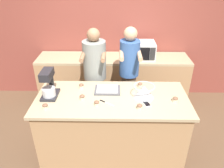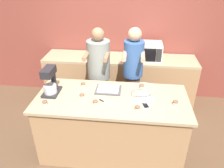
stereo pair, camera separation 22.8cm
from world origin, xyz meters
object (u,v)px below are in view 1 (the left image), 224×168
object	(u,v)px
person_right	(129,75)
cupcake_6	(82,97)
cupcake_0	(45,106)
cupcake_2	(140,85)
cupcake_1	(97,103)
cupcake_5	(140,106)
knife	(106,103)
stand_mixer	(49,85)
baking_tray	(107,90)
cell_phone	(146,103)
microwave_oven	(142,50)
cupcake_4	(81,86)
mixing_bowl	(144,91)
cupcake_3	(175,99)
person_left	(95,77)

from	to	relation	value
person_right	cupcake_6	xyz separation A→B (m)	(-0.64, -0.75, 0.06)
person_right	cupcake_0	bearing A→B (deg)	-138.01
cupcake_2	cupcake_1	bearing A→B (deg)	-140.79
cupcake_0	cupcake_5	size ratio (longest dim) A/B	1.00
knife	cupcake_2	xyz separation A→B (m)	(0.47, 0.42, 0.03)
stand_mixer	cupcake_2	size ratio (longest dim) A/B	5.59
baking_tray	cell_phone	world-z (taller)	baking_tray
microwave_oven	cupcake_0	xyz separation A→B (m)	(-1.33, -1.59, -0.14)
cupcake_2	person_right	bearing A→B (deg)	108.68
microwave_oven	cupcake_4	bearing A→B (deg)	-131.52
stand_mixer	cupcake_5	distance (m)	1.20
cell_phone	person_right	bearing A→B (deg)	101.95
microwave_oven	cupcake_1	distance (m)	1.67
mixing_bowl	cupcake_3	distance (m)	0.41
microwave_oven	knife	world-z (taller)	microwave_oven
knife	cupcake_1	distance (m)	0.13
baking_tray	cupcake_4	distance (m)	0.38
baking_tray	cell_phone	bearing A→B (deg)	-31.64
cupcake_1	person_right	bearing A→B (deg)	63.21
cupcake_0	cupcake_4	bearing A→B (deg)	54.11
cupcake_3	cupcake_5	xyz separation A→B (m)	(-0.47, -0.16, 0.00)
cell_phone	cupcake_6	bearing A→B (deg)	173.79
person_left	person_right	bearing A→B (deg)	-0.10
knife	cupcake_3	distance (m)	0.88
stand_mixer	microwave_oven	world-z (taller)	stand_mixer
baking_tray	cupcake_3	xyz separation A→B (m)	(0.87, -0.25, 0.01)
knife	cupcake_0	world-z (taller)	cupcake_0
person_left	knife	bearing A→B (deg)	-75.77
person_right	stand_mixer	world-z (taller)	person_right
baking_tray	cupcake_6	distance (m)	0.39
microwave_oven	cupcake_6	world-z (taller)	microwave_oven
cell_phone	cupcake_1	size ratio (longest dim) A/B	2.35
person_left	stand_mixer	bearing A→B (deg)	-128.51
cupcake_0	cupcake_5	xyz separation A→B (m)	(1.15, 0.02, 0.00)
cell_phone	knife	bearing A→B (deg)	178.51
cell_phone	cupcake_6	distance (m)	0.83
person_right	cupcake_3	xyz separation A→B (m)	(0.55, -0.78, 0.06)
person_right	cupcake_0	size ratio (longest dim) A/B	24.65
stand_mixer	cupcake_1	bearing A→B (deg)	-17.76
person_right	cupcake_6	world-z (taller)	person_right
cupcake_0	cupcake_6	size ratio (longest dim) A/B	1.00
cupcake_3	person_right	bearing A→B (deg)	125.29
cupcake_0	cupcake_4	xyz separation A→B (m)	(0.37, 0.51, 0.00)
cell_phone	cupcake_5	xyz separation A→B (m)	(-0.10, -0.10, 0.03)
cell_phone	cupcake_0	size ratio (longest dim) A/B	2.35
cupcake_6	mixing_bowl	bearing A→B (deg)	4.77
cupcake_4	cupcake_2	bearing A→B (deg)	3.06
knife	cupcake_4	world-z (taller)	cupcake_4
baking_tray	cupcake_2	bearing A→B (deg)	14.96
mixing_bowl	cupcake_0	bearing A→B (deg)	-167.21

